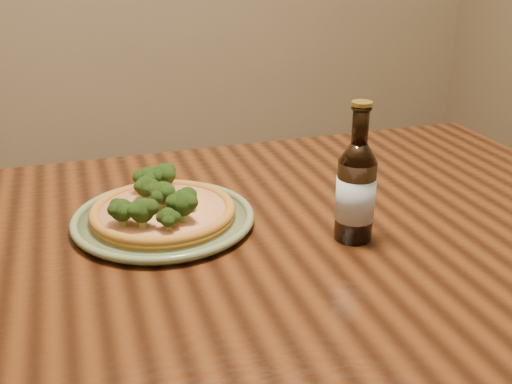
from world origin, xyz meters
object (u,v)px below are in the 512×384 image
object	(u,v)px
table	(193,295)
plate	(164,219)
pizza	(162,208)
beer_bottle	(356,190)

from	to	relation	value
table	plate	xyz separation A→B (m)	(-0.03, 0.09, 0.10)
table	pizza	size ratio (longest dim) A/B	6.55
table	beer_bottle	xyz separation A→B (m)	(0.25, -0.06, 0.18)
plate	beer_bottle	world-z (taller)	beer_bottle
plate	pizza	xyz separation A→B (m)	(-0.00, -0.00, 0.02)
plate	pizza	distance (m)	0.02
pizza	plate	bearing A→B (deg)	19.22
beer_bottle	plate	bearing A→B (deg)	156.40
plate	beer_bottle	xyz separation A→B (m)	(0.28, -0.14, 0.07)
beer_bottle	pizza	bearing A→B (deg)	156.59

